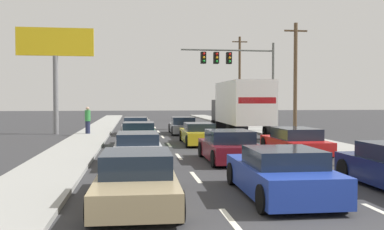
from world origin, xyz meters
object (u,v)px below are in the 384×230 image
(utility_pole_mid, at_px, (295,76))
(car_red, at_px, (295,142))
(utility_pole_far, at_px, (240,78))
(roadside_billboard, at_px, (55,55))
(pedestrian_near_corner, at_px, (88,120))
(traffic_signal_mast, at_px, (232,64))
(car_maroon, at_px, (229,147))
(box_truck, at_px, (240,105))
(car_yellow, at_px, (199,134))
(car_silver, at_px, (138,149))
(car_blue, at_px, (281,174))
(car_tan, at_px, (137,180))
(car_gray, at_px, (183,126))
(car_green, at_px, (139,135))
(car_white, at_px, (136,126))

(utility_pole_mid, bearing_deg, car_red, -111.41)
(utility_pole_far, height_order, roadside_billboard, utility_pole_far)
(roadside_billboard, bearing_deg, pedestrian_near_corner, -33.10)
(traffic_signal_mast, xyz_separation_m, pedestrian_near_corner, (-11.27, -4.56, -4.36))
(car_maroon, height_order, pedestrian_near_corner, pedestrian_near_corner)
(box_truck, bearing_deg, car_yellow, -128.68)
(utility_pole_mid, distance_m, roadside_billboard, 17.80)
(traffic_signal_mast, height_order, utility_pole_far, utility_pole_far)
(car_silver, height_order, box_truck, box_truck)
(car_yellow, bearing_deg, car_red, -53.75)
(car_blue, bearing_deg, car_tan, -178.33)
(car_tan, relative_size, utility_pole_mid, 0.57)
(utility_pole_far, bearing_deg, traffic_signal_mast, -106.51)
(car_tan, bearing_deg, traffic_signal_mast, 71.75)
(utility_pole_mid, bearing_deg, box_truck, -146.30)
(car_silver, height_order, pedestrian_near_corner, pedestrian_near_corner)
(car_tan, xyz_separation_m, roadside_billboard, (-5.54, 21.57, 5.10))
(car_tan, relative_size, car_yellow, 1.01)
(box_truck, bearing_deg, pedestrian_near_corner, 166.79)
(car_blue, height_order, box_truck, box_truck)
(car_red, distance_m, pedestrian_near_corner, 15.64)
(car_gray, bearing_deg, car_green, -112.52)
(car_blue, relative_size, traffic_signal_mast, 0.55)
(car_tan, distance_m, box_truck, 19.04)
(car_red, xyz_separation_m, traffic_signal_mast, (0.91, 16.26, 4.87))
(car_gray, xyz_separation_m, utility_pole_far, (8.90, 18.53, 4.54))
(pedestrian_near_corner, bearing_deg, car_silver, -76.55)
(car_silver, height_order, car_yellow, car_silver)
(car_white, xyz_separation_m, car_yellow, (3.43, -7.37, -0.02))
(car_blue, bearing_deg, box_truck, 78.93)
(car_maroon, distance_m, utility_pole_mid, 17.31)
(car_white, relative_size, car_tan, 0.88)
(car_tan, distance_m, utility_pole_far, 41.32)
(car_blue, xyz_separation_m, traffic_signal_mast, (4.51, 24.48, 4.86))
(car_yellow, xyz_separation_m, pedestrian_near_corner, (-6.72, 6.73, 0.52))
(car_blue, bearing_deg, utility_pole_far, 77.27)
(traffic_signal_mast, distance_m, utility_pole_mid, 5.51)
(car_silver, bearing_deg, pedestrian_near_corner, 103.45)
(car_yellow, height_order, pedestrian_near_corner, pedestrian_near_corner)
(car_yellow, distance_m, car_blue, 13.18)
(car_green, relative_size, pedestrian_near_corner, 2.37)
(car_tan, bearing_deg, roadside_billboard, 104.42)
(car_tan, distance_m, traffic_signal_mast, 26.34)
(car_gray, relative_size, car_red, 0.96)
(utility_pole_mid, height_order, roadside_billboard, utility_pole_mid)
(car_maroon, xyz_separation_m, traffic_signal_mast, (4.38, 18.14, 4.86))
(car_yellow, distance_m, roadside_billboard, 13.32)
(car_blue, distance_m, pedestrian_near_corner, 21.04)
(car_green, bearing_deg, car_white, 90.70)
(car_blue, distance_m, box_truck, 17.92)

